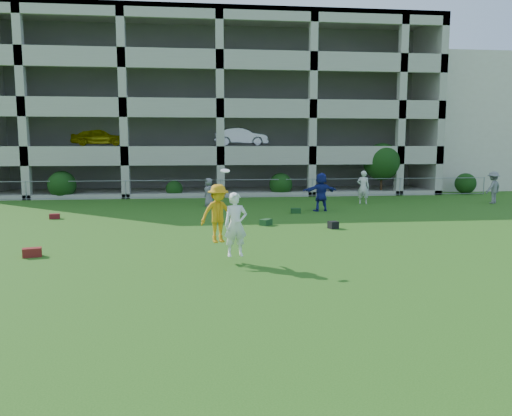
{
  "coord_description": "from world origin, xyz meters",
  "views": [
    {
      "loc": [
        -1.48,
        -12.99,
        3.5
      ],
      "look_at": [
        0.39,
        3.0,
        1.4
      ],
      "focal_mm": 35.0,
      "sensor_mm": 36.0,
      "label": 1
    }
  ],
  "objects": [
    {
      "name": "crate_d",
      "position": [
        4.04,
        6.78,
        0.15
      ],
      "size": [
        0.44,
        0.44,
        0.3
      ],
      "primitive_type": "cube",
      "rotation": [
        0.0,
        0.0,
        0.32
      ],
      "color": "black",
      "rests_on": "ground"
    },
    {
      "name": "ground",
      "position": [
        0.0,
        0.0,
        0.0
      ],
      "size": [
        100.0,
        100.0,
        0.0
      ],
      "primitive_type": "plane",
      "color": "#235114",
      "rests_on": "ground"
    },
    {
      "name": "bag_red_f",
      "position": [
        -8.12,
        10.87,
        0.12
      ],
      "size": [
        0.49,
        0.35,
        0.24
      ],
      "primitive_type": "cube",
      "rotation": [
        0.0,
        0.0,
        0.15
      ],
      "color": "#520E1B",
      "rests_on": "ground"
    },
    {
      "name": "bag_green_g",
      "position": [
        3.4,
        11.43,
        0.12
      ],
      "size": [
        0.54,
        0.37,
        0.25
      ],
      "primitive_type": "cube",
      "rotation": [
        0.0,
        0.0,
        -0.14
      ],
      "color": "#143715",
      "rests_on": "ground"
    },
    {
      "name": "shrub_row",
      "position": [
        4.59,
        19.7,
        1.51
      ],
      "size": [
        34.38,
        2.52,
        3.5
      ],
      "color": "#163D11",
      "rests_on": "ground"
    },
    {
      "name": "bag_red_a",
      "position": [
        -6.61,
        2.84,
        0.14
      ],
      "size": [
        0.61,
        0.43,
        0.28
      ],
      "primitive_type": "cube",
      "rotation": [
        0.0,
        0.0,
        0.26
      ],
      "color": "#5E1E10",
      "rests_on": "ground"
    },
    {
      "name": "bystander_f",
      "position": [
        15.62,
        14.14,
        0.93
      ],
      "size": [
        1.38,
        1.17,
        1.86
      ],
      "primitive_type": "imported",
      "rotation": [
        0.0,
        0.0,
        3.63
      ],
      "color": "slate",
      "rests_on": "ground"
    },
    {
      "name": "bystander_e",
      "position": [
        8.04,
        14.85,
        0.96
      ],
      "size": [
        0.83,
        0.7,
        1.93
      ],
      "primitive_type": "imported",
      "rotation": [
        0.0,
        0.0,
        2.73
      ],
      "color": "silver",
      "rests_on": "ground"
    },
    {
      "name": "bystander_c",
      "position": [
        -0.87,
        14.67,
        0.79
      ],
      "size": [
        0.75,
        0.9,
        1.58
      ],
      "primitive_type": "imported",
      "rotation": [
        0.0,
        0.0,
        -1.2
      ],
      "color": "slate",
      "rests_on": "ground"
    },
    {
      "name": "bystander_d",
      "position": [
        4.84,
        12.09,
        1.0
      ],
      "size": [
        1.91,
        0.84,
        1.99
      ],
      "primitive_type": "imported",
      "rotation": [
        0.0,
        0.0,
        3.28
      ],
      "color": "navy",
      "rests_on": "ground"
    },
    {
      "name": "fence",
      "position": [
        0.0,
        19.0,
        0.61
      ],
      "size": [
        36.06,
        0.06,
        1.2
      ],
      "color": "gray",
      "rests_on": "ground"
    },
    {
      "name": "bag_green_c",
      "position": [
        1.4,
        7.94,
        0.13
      ],
      "size": [
        0.6,
        0.6,
        0.26
      ],
      "primitive_type": "cube",
      "rotation": [
        0.0,
        0.0,
        0.82
      ],
      "color": "#13351E",
      "rests_on": "ground"
    },
    {
      "name": "frisbee_contest",
      "position": [
        -0.74,
        1.47,
        1.35
      ],
      "size": [
        1.47,
        1.24,
        2.52
      ],
      "color": "orange",
      "rests_on": "ground"
    },
    {
      "name": "stucco_building",
      "position": [
        23.0,
        28.0,
        5.0
      ],
      "size": [
        16.0,
        14.0,
        10.0
      ],
      "primitive_type": "cube",
      "color": "beige",
      "rests_on": "ground"
    },
    {
      "name": "parking_garage",
      "position": [
        -0.01,
        27.7,
        6.01
      ],
      "size": [
        30.0,
        14.0,
        12.0
      ],
      "color": "#9E998C",
      "rests_on": "ground"
    }
  ]
}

